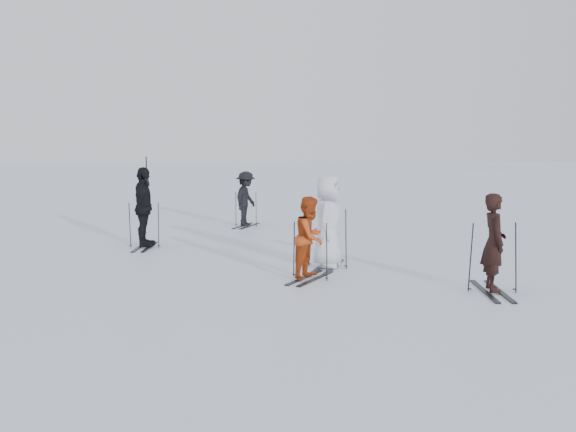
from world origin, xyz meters
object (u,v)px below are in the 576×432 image
object	(u,v)px
skier_grey	(328,222)
skier_uphill_left	(144,208)
skier_uphill_far	(246,199)
skier_red	(310,239)
piste_marker	(147,184)
skier_near_dark	(494,244)

from	to	relation	value
skier_grey	skier_uphill_left	bearing A→B (deg)	77.36
skier_grey	skier_uphill_far	size ratio (longest dim) A/B	1.15
skier_red	skier_uphill_left	world-z (taller)	skier_uphill_left
skier_red	skier_uphill_far	bearing A→B (deg)	40.60
skier_red	skier_grey	world-z (taller)	skier_grey
skier_grey	skier_uphill_far	world-z (taller)	skier_grey
skier_uphill_left	skier_uphill_far	distance (m)	4.60
piste_marker	skier_red	bearing A→B (deg)	-69.55
skier_near_dark	skier_uphill_left	bearing A→B (deg)	58.99
skier_near_dark	skier_grey	world-z (taller)	skier_grey
skier_near_dark	skier_red	world-z (taller)	skier_near_dark
skier_near_dark	skier_grey	xyz separation A→B (m)	(-2.60, 2.49, 0.10)
skier_red	skier_uphill_far	xyz separation A→B (m)	(-1.01, 7.76, 0.05)
skier_red	skier_uphill_far	size ratio (longest dim) A/B	0.94
skier_grey	piste_marker	bearing A→B (deg)	46.88
skier_near_dark	skier_uphill_left	distance (m)	8.73
skier_near_dark	skier_grey	bearing A→B (deg)	53.93
skier_grey	piste_marker	size ratio (longest dim) A/B	0.94
skier_grey	skier_uphill_left	distance (m)	5.15
skier_uphill_far	piste_marker	bearing A→B (deg)	63.21
skier_near_dark	skier_red	distance (m)	3.42
skier_red	piste_marker	xyz separation A→B (m)	(-4.61, 12.35, 0.24)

